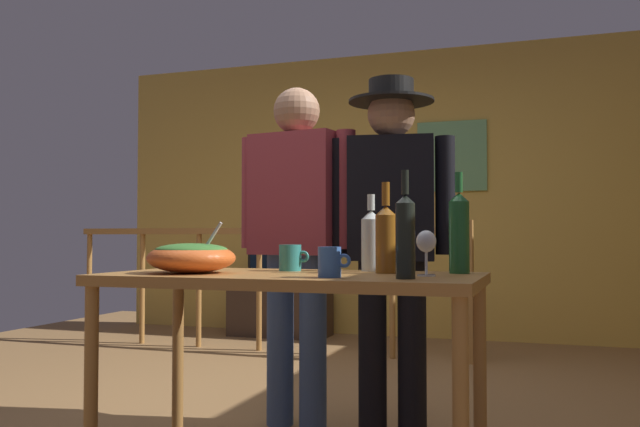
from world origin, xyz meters
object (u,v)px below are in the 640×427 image
(flat_screen_tv, at_px, (279,258))
(wine_bottle_clear, at_px, (371,239))
(mug_blue, at_px, (330,262))
(framed_picture, at_px, (452,156))
(wine_bottle_amber, at_px, (386,237))
(serving_table, at_px, (291,296))
(salad_bowl, at_px, (191,256))
(person_standing_left, at_px, (296,224))
(wine_glass, at_px, (426,244))
(stair_railing, at_px, (316,270))
(tv_console, at_px, (280,311))
(wine_bottle_green, at_px, (459,231))
(wine_bottle_dark, at_px, (405,234))
(mug_teal, at_px, (291,258))
(person_standing_right, at_px, (392,223))

(flat_screen_tv, distance_m, wine_bottle_clear, 3.47)
(flat_screen_tv, bearing_deg, mug_blue, -65.06)
(framed_picture, distance_m, wine_bottle_amber, 3.58)
(serving_table, relative_size, salad_bowl, 4.17)
(mug_blue, height_order, person_standing_left, person_standing_left)
(wine_glass, xyz_separation_m, wine_bottle_clear, (-0.27, 0.27, 0.01))
(stair_railing, relative_size, tv_console, 3.72)
(stair_railing, bearing_deg, framed_picture, 49.80)
(tv_console, distance_m, wine_bottle_green, 3.79)
(serving_table, relative_size, mug_blue, 12.15)
(framed_picture, height_order, wine_bottle_dark, framed_picture)
(wine_bottle_amber, height_order, mug_blue, wine_bottle_amber)
(wine_bottle_green, bearing_deg, person_standing_left, 151.16)
(tv_console, relative_size, serving_table, 0.64)
(wine_bottle_amber, height_order, person_standing_left, person_standing_left)
(salad_bowl, relative_size, mug_teal, 2.66)
(flat_screen_tv, relative_size, wine_bottle_amber, 1.73)
(wine_bottle_green, bearing_deg, mug_teal, -176.88)
(wine_bottle_amber, bearing_deg, wine_glass, -37.49)
(wine_bottle_dark, relative_size, wine_bottle_green, 0.94)
(wine_bottle_dark, height_order, person_standing_left, person_standing_left)
(wine_bottle_clear, bearing_deg, wine_bottle_dark, -62.37)
(person_standing_right, bearing_deg, wine_glass, 103.67)
(stair_railing, distance_m, wine_bottle_clear, 2.53)
(wine_bottle_amber, bearing_deg, mug_blue, -111.02)
(mug_teal, height_order, mug_blue, mug_teal)
(stair_railing, distance_m, person_standing_right, 2.18)
(wine_glass, xyz_separation_m, wine_bottle_green, (0.09, 0.21, 0.05))
(framed_picture, xyz_separation_m, person_standing_right, (0.12, -2.97, -0.65))
(wine_bottle_dark, relative_size, mug_teal, 2.84)
(flat_screen_tv, xyz_separation_m, wine_bottle_amber, (1.74, -3.18, 0.19))
(mug_blue, bearing_deg, stair_railing, 110.07)
(salad_bowl, distance_m, person_standing_right, 0.98)
(serving_table, bearing_deg, mug_blue, -40.04)
(serving_table, bearing_deg, person_standing_right, 70.73)
(wine_bottle_green, distance_m, mug_teal, 0.68)
(wine_glass, bearing_deg, mug_teal, 163.24)
(wine_glass, bearing_deg, serving_table, -179.85)
(wine_bottle_amber, bearing_deg, stair_railing, 114.80)
(salad_bowl, bearing_deg, mug_teal, 41.42)
(wine_bottle_dark, xyz_separation_m, mug_blue, (-0.26, -0.01, -0.09))
(framed_picture, distance_m, wine_bottle_clear, 3.44)
(salad_bowl, xyz_separation_m, mug_teal, (0.30, 0.26, -0.01))
(mug_teal, bearing_deg, stair_railing, 106.76)
(tv_console, relative_size, wine_glass, 5.60)
(wine_bottle_dark, height_order, wine_bottle_clear, wine_bottle_dark)
(tv_console, bearing_deg, flat_screen_tv, -90.00)
(serving_table, height_order, mug_blue, mug_blue)
(flat_screen_tv, distance_m, wine_bottle_amber, 3.63)
(serving_table, height_order, wine_bottle_clear, wine_bottle_clear)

